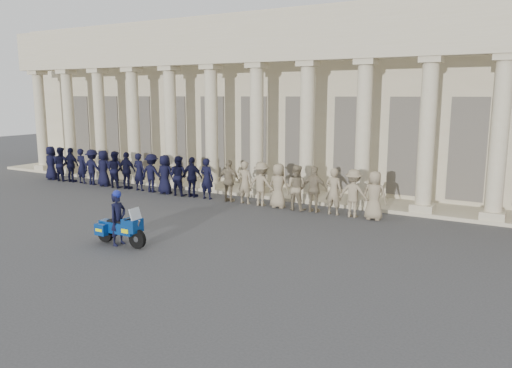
{
  "coord_description": "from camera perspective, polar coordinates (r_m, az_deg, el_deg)",
  "views": [
    {
      "loc": [
        10.46,
        -12.6,
        4.82
      ],
      "look_at": [
        1.51,
        3.03,
        1.6
      ],
      "focal_mm": 35.0,
      "sensor_mm": 36.0,
      "label": 1
    }
  ],
  "objects": [
    {
      "name": "motorcycle",
      "position": [
        16.78,
        -15.16,
        -4.9
      ],
      "size": [
        2.04,
        0.83,
        1.31
      ],
      "rotation": [
        0.0,
        0.0,
        -0.0
      ],
      "color": "black",
      "rests_on": "ground"
    },
    {
      "name": "rider",
      "position": [
        16.78,
        -15.49,
        -3.74
      ],
      "size": [
        0.42,
        0.63,
        1.82
      ],
      "rotation": [
        0.0,
        0.0,
        1.57
      ],
      "color": "black",
      "rests_on": "ground"
    },
    {
      "name": "officer_rank",
      "position": [
        24.34,
        -8.56,
        0.91
      ],
      "size": [
        19.85,
        0.73,
        1.93
      ],
      "color": "black",
      "rests_on": "ground"
    },
    {
      "name": "building",
      "position": [
        29.28,
        8.99,
        9.43
      ],
      "size": [
        40.0,
        12.5,
        9.0
      ],
      "color": "#C2B491",
      "rests_on": "ground"
    },
    {
      "name": "ground",
      "position": [
        17.07,
        -9.55,
        -6.41
      ],
      "size": [
        90.0,
        90.0,
        0.0
      ],
      "primitive_type": "plane",
      "color": "#3B3B3D",
      "rests_on": "ground"
    }
  ]
}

